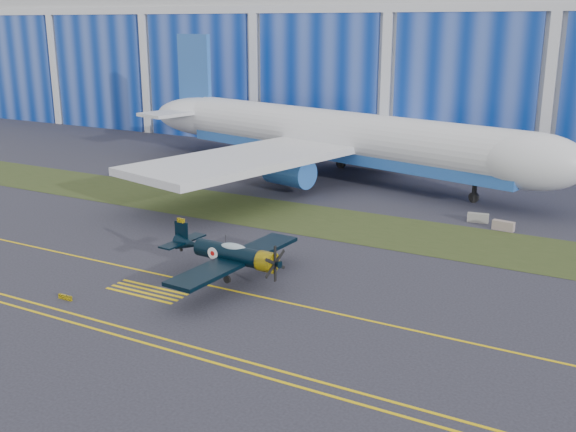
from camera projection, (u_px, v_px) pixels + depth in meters
The scene contains 14 objects.
ground at pixel (424, 300), 46.89m from camera, with size 260.00×260.00×0.00m, color #30303C.
grass_median at pixel (474, 244), 58.67m from camera, with size 260.00×10.00×0.02m, color #475128.
hangar at pixel (575, 48), 103.20m from camera, with size 220.00×45.70×30.00m.
taxiway_centreline at pixel (400, 327), 42.67m from camera, with size 200.00×0.20×0.02m, color yellow.
edge_line_near at pixel (337, 398), 34.68m from camera, with size 80.00×0.20×0.02m, color yellow.
edge_line_far at pixel (345, 389), 35.52m from camera, with size 80.00×0.20×0.02m, color yellow.
hold_short_ladder at pixel (147, 291), 48.40m from camera, with size 6.00×2.40×0.02m, color yellow, non-canonical shape.
guard_board_left at pixel (65, 297), 46.93m from camera, with size 1.20×0.15×0.35m, color yellow.
warbird at pixel (229, 253), 49.56m from camera, with size 11.74×13.83×3.89m.
jetliner at pixel (339, 82), 81.23m from camera, with size 78.85×71.31×23.47m.
shipping_container at pixel (479, 161), 87.61m from camera, with size 5.95×2.38×2.58m, color silver.
tug at pixel (564, 170), 84.97m from camera, with size 2.36×1.48×1.38m, color yellow.
barrier_a at pixel (478, 218), 65.05m from camera, with size 2.00×0.60×0.90m, color gray.
barrier_b at pixel (503, 226), 62.55m from camera, with size 2.00×0.60×0.90m, color gray.
Camera 1 is at (12.62, -42.64, 18.59)m, focal length 42.00 mm.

